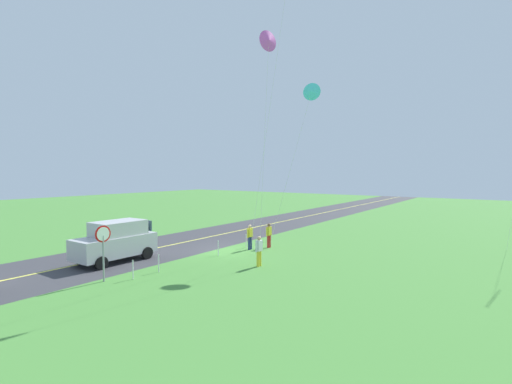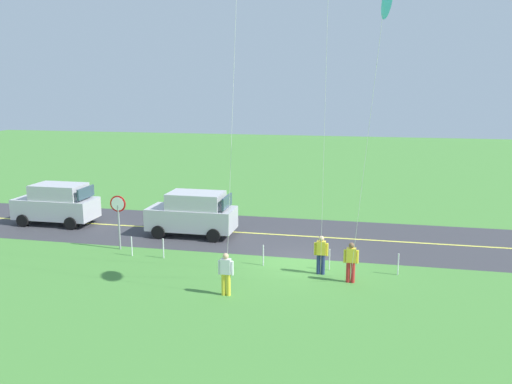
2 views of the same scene
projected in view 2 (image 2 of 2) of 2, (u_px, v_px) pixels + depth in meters
ground_plane at (300, 263)px, 22.26m from camera, size 120.00×120.00×0.10m
asphalt_road at (310, 237)px, 26.08m from camera, size 120.00×7.00×0.00m
road_centre_stripe at (310, 236)px, 26.08m from camera, size 120.00×0.16×0.00m
car_suv_foreground at (193, 213)px, 26.09m from camera, size 4.40×2.12×2.24m
car_parked_east_near at (57, 203)px, 28.32m from camera, size 4.40×2.12×2.24m
stop_sign at (118, 212)px, 23.71m from camera, size 0.76×0.08×2.56m
person_adult_near at (351, 261)px, 19.80m from camera, size 0.58×0.22×1.60m
person_adult_companion at (321, 254)px, 20.68m from camera, size 0.58×0.22×1.60m
person_child_watcher at (226, 273)px, 18.56m from camera, size 0.58×0.22×1.60m
kite_red_low at (384, 1)px, 15.31m from camera, size 1.01×3.22×10.52m
fence_post_0 at (398, 264)px, 20.66m from camera, size 0.05×0.05×0.90m
fence_post_1 at (329, 260)px, 21.22m from camera, size 0.05×0.05×0.90m
fence_post_2 at (263, 255)px, 21.79m from camera, size 0.05×0.05×0.90m
fence_post_3 at (163, 248)px, 22.70m from camera, size 0.05×0.05×0.90m
fence_post_4 at (132, 246)px, 23.01m from camera, size 0.05×0.05×0.90m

